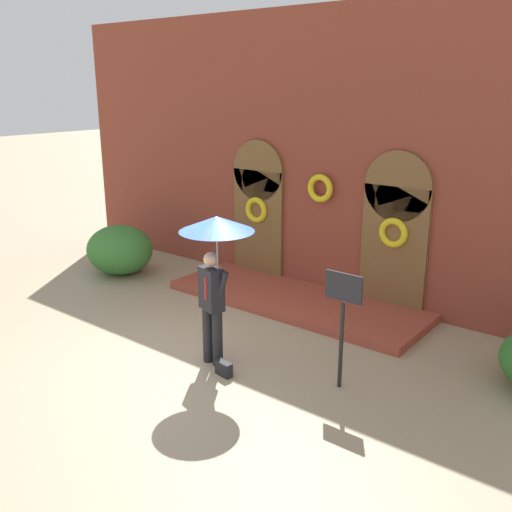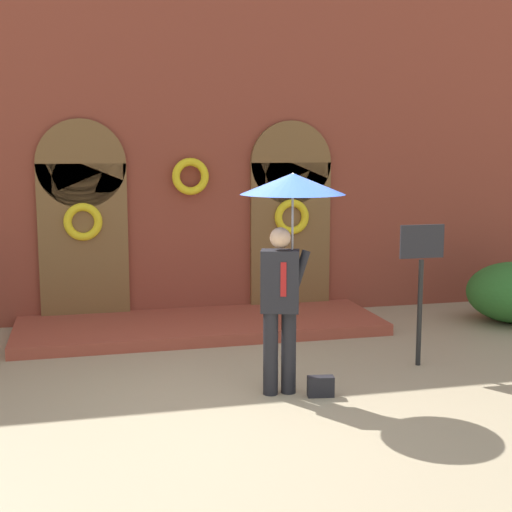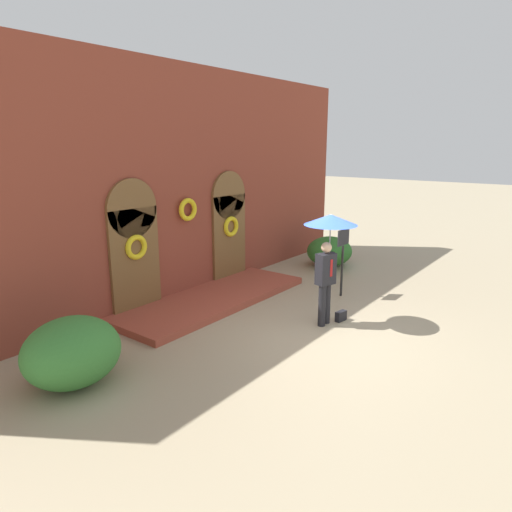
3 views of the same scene
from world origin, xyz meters
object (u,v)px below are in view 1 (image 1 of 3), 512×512
handbag (224,369)px  sign_post (343,311)px  shrub_left (120,250)px  person_with_umbrella (215,246)px

handbag → sign_post: bearing=36.1°
sign_post → shrub_left: sign_post is taller
sign_post → shrub_left: size_ratio=1.11×
handbag → shrub_left: size_ratio=0.18×
person_with_umbrella → sign_post: 2.05m
person_with_umbrella → sign_post: bearing=17.7°
person_with_umbrella → shrub_left: 5.30m
person_with_umbrella → shrub_left: (-4.73, 1.96, -1.36)m
sign_post → shrub_left: bearing=168.1°
shrub_left → handbag: bearing=-23.3°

